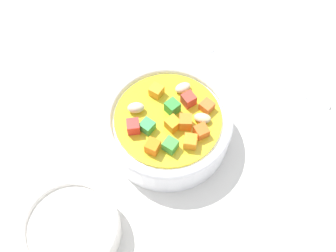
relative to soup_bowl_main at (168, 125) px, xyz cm
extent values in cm
cube|color=silver|center=(0.01, -0.02, -3.71)|extent=(140.00, 140.00, 2.00)
cylinder|color=white|center=(0.01, -0.02, -0.65)|extent=(15.34, 15.34, 4.12)
torus|color=white|center=(0.01, -0.02, 1.72)|extent=(15.45, 15.45, 1.03)
cylinder|color=gold|center=(0.01, -0.02, 1.61)|extent=(12.78, 12.78, 0.40)
cube|color=red|center=(4.30, -0.45, 2.59)|extent=(1.75, 1.75, 1.55)
cube|color=orange|center=(-0.94, 4.17, 2.50)|extent=(1.96, 1.96, 1.38)
cube|color=#D95B1D|center=(-2.66, 3.44, 2.42)|extent=(1.54, 1.54, 1.22)
cube|color=orange|center=(-4.71, 0.60, 2.36)|extent=(1.89, 1.89, 1.11)
cube|color=green|center=(2.77, 0.50, 2.45)|extent=(1.95, 1.95, 1.28)
cube|color=orange|center=(-1.42, 1.75, 2.63)|extent=(1.89, 1.89, 1.63)
ellipsoid|color=beige|center=(-3.17, -2.97, 2.29)|extent=(2.10, 1.45, 0.97)
cube|color=#BC382A|center=(-3.03, -0.97, 2.56)|extent=(1.66, 1.66, 1.49)
cube|color=orange|center=(0.09, -3.64, 2.46)|extent=(1.99, 1.99, 1.30)
cube|color=orange|center=(3.18, 3.18, 2.55)|extent=(2.01, 2.01, 1.48)
ellipsoid|color=beige|center=(3.12, -2.34, 2.46)|extent=(2.29, 1.82, 1.30)
cube|color=orange|center=(0.46, 1.36, 2.52)|extent=(1.81, 1.81, 1.42)
cube|color=green|center=(-0.83, -0.71, 2.60)|extent=(1.82, 1.82, 1.57)
cube|color=green|center=(1.29, 3.75, 2.48)|extent=(1.98, 1.98, 1.34)
ellipsoid|color=beige|center=(-3.54, 1.87, 2.32)|extent=(2.37, 2.17, 1.02)
cylinder|color=silver|center=(-17.96, -0.80, -2.29)|extent=(7.88, 10.97, 0.85)
ellipsoid|color=silver|center=(-10.59, -11.56, -2.26)|extent=(3.68, 3.95, 0.92)
cylinder|color=white|center=(14.37, 7.42, -1.20)|extent=(10.51, 10.51, 3.03)
torus|color=white|center=(14.37, 7.42, 0.53)|extent=(10.61, 10.61, 0.84)
camera|label=1|loc=(8.68, 20.85, 39.96)|focal=40.31mm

